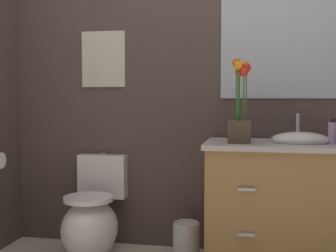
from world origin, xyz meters
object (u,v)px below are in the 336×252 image
at_px(trash_bin, 186,242).
at_px(wall_poster, 103,59).
at_px(toilet, 92,221).
at_px(soap_bottle, 333,133).
at_px(wall_mirror, 279,47).
at_px(flower_vase, 240,113).
at_px(vanity_cabinet, 280,205).

relative_size(trash_bin, wall_poster, 0.66).
distance_m(toilet, soap_bottle, 1.71).
height_order(soap_bottle, wall_mirror, wall_mirror).
distance_m(flower_vase, trash_bin, 0.94).
bearing_deg(flower_vase, soap_bottle, 4.67).
bearing_deg(toilet, flower_vase, -6.02).
xyz_separation_m(toilet, vanity_cabinet, (1.27, -0.03, 0.18)).
bearing_deg(trash_bin, flower_vase, -15.40).
distance_m(wall_poster, wall_mirror, 1.27).
bearing_deg(wall_poster, soap_bottle, -11.80).
bearing_deg(flower_vase, wall_mirror, 56.37).
height_order(toilet, flower_vase, flower_vase).
height_order(flower_vase, wall_poster, wall_poster).
bearing_deg(soap_bottle, toilet, 177.74).
relative_size(toilet, wall_poster, 1.67).
relative_size(toilet, trash_bin, 2.54).
bearing_deg(wall_mirror, vanity_cabinet, -89.45).
height_order(flower_vase, trash_bin, flower_vase).
height_order(trash_bin, wall_mirror, wall_mirror).
relative_size(trash_bin, wall_mirror, 0.34).
distance_m(vanity_cabinet, flower_vase, 0.64).
bearing_deg(toilet, vanity_cabinet, -1.19).
relative_size(wall_poster, wall_mirror, 0.52).
relative_size(toilet, vanity_cabinet, 0.69).
bearing_deg(wall_poster, wall_mirror, 0.00).
height_order(toilet, soap_bottle, soap_bottle).
bearing_deg(trash_bin, toilet, 179.06).
xyz_separation_m(toilet, flower_vase, (1.02, -0.11, 0.76)).
bearing_deg(wall_mirror, soap_bottle, -46.96).
xyz_separation_m(soap_bottle, wall_poster, (-1.58, 0.33, 0.50)).
height_order(vanity_cabinet, wall_mirror, wall_mirror).
bearing_deg(trash_bin, soap_bottle, -3.23).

